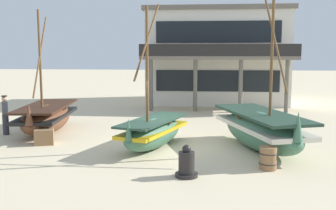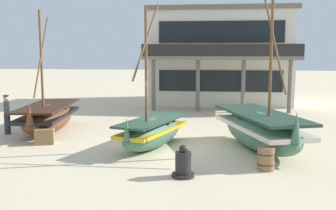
{
  "view_description": "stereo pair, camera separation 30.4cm",
  "coord_description": "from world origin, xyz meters",
  "px_view_note": "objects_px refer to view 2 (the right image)",
  "views": [
    {
      "loc": [
        1.55,
        -14.79,
        3.56
      ],
      "look_at": [
        0.0,
        1.0,
        1.4
      ],
      "focal_mm": 42.73,
      "sensor_mm": 36.0,
      "label": 1
    },
    {
      "loc": [
        1.85,
        -14.76,
        3.56
      ],
      "look_at": [
        0.0,
        1.0,
        1.4
      ],
      "focal_mm": 42.73,
      "sensor_mm": 36.0,
      "label": 2
    }
  ],
  "objects_px": {
    "wooden_barrel": "(266,159)",
    "fishing_boat_far_right": "(48,117)",
    "capstan_winch": "(183,164)",
    "cargo_crate": "(45,136)",
    "harbor_building_main": "(220,56)",
    "fishing_boat_centre_large": "(261,129)",
    "fisherman_by_hull": "(7,115)",
    "fishing_boat_near_left": "(153,131)"
  },
  "relations": [
    {
      "from": "fishing_boat_far_right",
      "to": "fisherman_by_hull",
      "type": "xyz_separation_m",
      "value": [
        -1.54,
        -0.67,
        0.17
      ]
    },
    {
      "from": "fishing_boat_centre_large",
      "to": "wooden_barrel",
      "type": "height_order",
      "value": "fishing_boat_centre_large"
    },
    {
      "from": "wooden_barrel",
      "to": "capstan_winch",
      "type": "bearing_deg",
      "value": -158.81
    },
    {
      "from": "capstan_winch",
      "to": "fishing_boat_centre_large",
      "type": "bearing_deg",
      "value": 53.73
    },
    {
      "from": "fishing_boat_near_left",
      "to": "cargo_crate",
      "type": "relative_size",
      "value": 7.48
    },
    {
      "from": "fishing_boat_far_right",
      "to": "cargo_crate",
      "type": "height_order",
      "value": "fishing_boat_far_right"
    },
    {
      "from": "fishing_boat_far_right",
      "to": "capstan_winch",
      "type": "bearing_deg",
      "value": -41.34
    },
    {
      "from": "fishing_boat_near_left",
      "to": "fishing_boat_centre_large",
      "type": "distance_m",
      "value": 3.93
    },
    {
      "from": "fishing_boat_near_left",
      "to": "fishing_boat_centre_large",
      "type": "xyz_separation_m",
      "value": [
        3.92,
        0.13,
        0.14
      ]
    },
    {
      "from": "harbor_building_main",
      "to": "fishing_boat_far_right",
      "type": "bearing_deg",
      "value": -123.41
    },
    {
      "from": "fishing_boat_near_left",
      "to": "fisherman_by_hull",
      "type": "relative_size",
      "value": 3.11
    },
    {
      "from": "harbor_building_main",
      "to": "fishing_boat_centre_large",
      "type": "bearing_deg",
      "value": -84.43
    },
    {
      "from": "fishing_boat_centre_large",
      "to": "harbor_building_main",
      "type": "xyz_separation_m",
      "value": [
        -1.35,
        13.78,
        2.46
      ]
    },
    {
      "from": "cargo_crate",
      "to": "harbor_building_main",
      "type": "height_order",
      "value": "harbor_building_main"
    },
    {
      "from": "fishing_boat_far_right",
      "to": "fishing_boat_centre_large",
      "type": "bearing_deg",
      "value": -13.97
    },
    {
      "from": "fisherman_by_hull",
      "to": "fishing_boat_near_left",
      "type": "bearing_deg",
      "value": -14.38
    },
    {
      "from": "wooden_barrel",
      "to": "fishing_boat_far_right",
      "type": "bearing_deg",
      "value": 151.89
    },
    {
      "from": "cargo_crate",
      "to": "harbor_building_main",
      "type": "xyz_separation_m",
      "value": [
        6.83,
        13.73,
        2.91
      ]
    },
    {
      "from": "fishing_boat_far_right",
      "to": "capstan_winch",
      "type": "height_order",
      "value": "fishing_boat_far_right"
    },
    {
      "from": "cargo_crate",
      "to": "wooden_barrel",
      "type": "bearing_deg",
      "value": -17.57
    },
    {
      "from": "fishing_boat_near_left",
      "to": "fishing_boat_centre_large",
      "type": "relative_size",
      "value": 0.84
    },
    {
      "from": "fishing_boat_near_left",
      "to": "capstan_winch",
      "type": "height_order",
      "value": "fishing_boat_near_left"
    },
    {
      "from": "fishing_boat_centre_large",
      "to": "wooden_barrel",
      "type": "relative_size",
      "value": 8.95
    },
    {
      "from": "fishing_boat_near_left",
      "to": "cargo_crate",
      "type": "xyz_separation_m",
      "value": [
        -4.25,
        0.18,
        -0.31
      ]
    },
    {
      "from": "fishing_boat_far_right",
      "to": "wooden_barrel",
      "type": "relative_size",
      "value": 7.48
    },
    {
      "from": "fishing_boat_centre_large",
      "to": "wooden_barrel",
      "type": "distance_m",
      "value": 2.54
    },
    {
      "from": "capstan_winch",
      "to": "wooden_barrel",
      "type": "distance_m",
      "value": 2.59
    },
    {
      "from": "fishing_boat_near_left",
      "to": "fisherman_by_hull",
      "type": "bearing_deg",
      "value": 165.62
    },
    {
      "from": "fishing_boat_near_left",
      "to": "capstan_winch",
      "type": "relative_size",
      "value": 5.64
    },
    {
      "from": "capstan_winch",
      "to": "wooden_barrel",
      "type": "relative_size",
      "value": 1.33
    },
    {
      "from": "fishing_boat_far_right",
      "to": "cargo_crate",
      "type": "relative_size",
      "value": 7.47
    },
    {
      "from": "fishing_boat_far_right",
      "to": "capstan_winch",
      "type": "relative_size",
      "value": 5.63
    },
    {
      "from": "fisherman_by_hull",
      "to": "capstan_winch",
      "type": "relative_size",
      "value": 1.81
    },
    {
      "from": "fishing_boat_near_left",
      "to": "harbor_building_main",
      "type": "xyz_separation_m",
      "value": [
        2.58,
        13.91,
        2.6
      ]
    },
    {
      "from": "cargo_crate",
      "to": "capstan_winch",
      "type": "bearing_deg",
      "value": -31.71
    },
    {
      "from": "fishing_boat_far_right",
      "to": "harbor_building_main",
      "type": "relative_size",
      "value": 0.55
    },
    {
      "from": "fisherman_by_hull",
      "to": "cargo_crate",
      "type": "height_order",
      "value": "fisherman_by_hull"
    },
    {
      "from": "fishing_boat_far_right",
      "to": "cargo_crate",
      "type": "xyz_separation_m",
      "value": [
        0.8,
        -2.18,
        -0.37
      ]
    },
    {
      "from": "fishing_boat_near_left",
      "to": "capstan_winch",
      "type": "bearing_deg",
      "value": -67.09
    },
    {
      "from": "fishing_boat_centre_large",
      "to": "cargo_crate",
      "type": "relative_size",
      "value": 8.92
    },
    {
      "from": "fishing_boat_centre_large",
      "to": "harbor_building_main",
      "type": "height_order",
      "value": "harbor_building_main"
    },
    {
      "from": "wooden_barrel",
      "to": "cargo_crate",
      "type": "xyz_separation_m",
      "value": [
        -8.06,
        2.55,
        -0.06
      ]
    }
  ]
}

